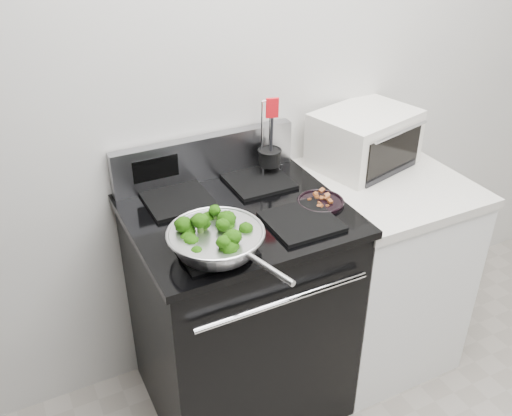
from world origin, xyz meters
TOP-DOWN VIEW (x-y plane):
  - back_wall at (0.00, 1.75)m, footprint 4.00×0.02m
  - gas_range at (-0.30, 1.41)m, footprint 0.79×0.69m
  - counter at (0.39, 1.41)m, footprint 0.62×0.68m
  - skillet at (-0.47, 1.21)m, footprint 0.32×0.50m
  - broccoli_pile at (-0.47, 1.21)m, footprint 0.25×0.25m
  - bacon_plate at (0.00, 1.33)m, footprint 0.18×0.18m
  - utensil_holder at (-0.06, 1.62)m, footprint 0.11×0.11m
  - toaster_oven at (0.38, 1.58)m, footprint 0.48×0.41m

SIDE VIEW (x-z plane):
  - counter at x=0.39m, z-range 0.00..0.92m
  - gas_range at x=-0.30m, z-range -0.08..1.05m
  - bacon_plate at x=0.00m, z-range 0.95..0.99m
  - skillet at x=-0.47m, z-range 0.97..1.04m
  - utensil_holder at x=-0.06m, z-range 0.84..1.18m
  - broccoli_pile at x=-0.47m, z-range 0.98..1.06m
  - toaster_oven at x=0.38m, z-range 0.92..1.16m
  - back_wall at x=0.00m, z-range 0.00..2.70m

